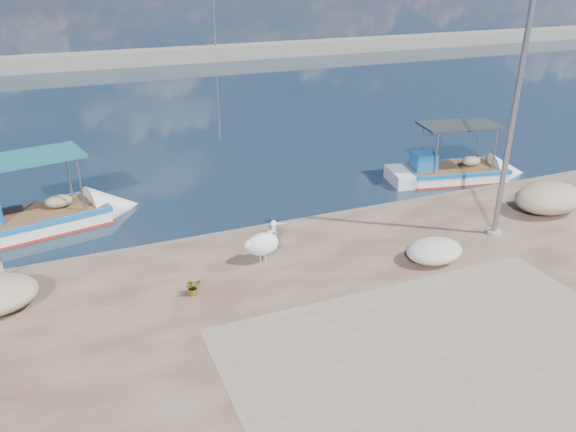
{
  "coord_description": "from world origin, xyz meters",
  "views": [
    {
      "loc": [
        -5.6,
        -9.77,
        7.95
      ],
      "look_at": [
        0.0,
        3.8,
        1.3
      ],
      "focal_mm": 35.0,
      "sensor_mm": 36.0,
      "label": 1
    }
  ],
  "objects_px": {
    "pelican": "(263,243)",
    "bollard_near": "(273,236)",
    "boat_left": "(37,222)",
    "lamp_post": "(511,126)",
    "boat_right": "(453,174)"
  },
  "relations": [
    {
      "from": "pelican",
      "to": "bollard_near",
      "type": "distance_m",
      "value": 0.76
    },
    {
      "from": "boat_left",
      "to": "lamp_post",
      "type": "bearing_deg",
      "value": -39.8
    },
    {
      "from": "pelican",
      "to": "lamp_post",
      "type": "distance_m",
      "value": 7.59
    },
    {
      "from": "boat_left",
      "to": "lamp_post",
      "type": "distance_m",
      "value": 14.87
    },
    {
      "from": "boat_right",
      "to": "pelican",
      "type": "bearing_deg",
      "value": -144.27
    },
    {
      "from": "lamp_post",
      "to": "bollard_near",
      "type": "height_order",
      "value": "lamp_post"
    },
    {
      "from": "boat_left",
      "to": "lamp_post",
      "type": "relative_size",
      "value": 0.89
    },
    {
      "from": "boat_right",
      "to": "lamp_post",
      "type": "height_order",
      "value": "lamp_post"
    },
    {
      "from": "pelican",
      "to": "bollard_near",
      "type": "bearing_deg",
      "value": 47.79
    },
    {
      "from": "boat_left",
      "to": "pelican",
      "type": "height_order",
      "value": "boat_left"
    },
    {
      "from": "boat_right",
      "to": "pelican",
      "type": "distance_m",
      "value": 10.61
    },
    {
      "from": "bollard_near",
      "to": "pelican",
      "type": "bearing_deg",
      "value": -132.25
    },
    {
      "from": "boat_left",
      "to": "boat_right",
      "type": "height_order",
      "value": "boat_left"
    },
    {
      "from": "lamp_post",
      "to": "bollard_near",
      "type": "bearing_deg",
      "value": 166.61
    },
    {
      "from": "boat_right",
      "to": "bollard_near",
      "type": "distance_m",
      "value": 9.92
    }
  ]
}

